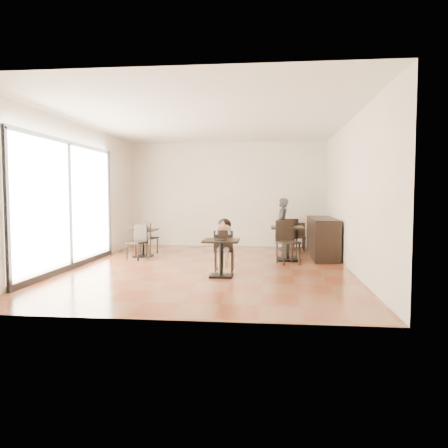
# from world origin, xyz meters

# --- Properties ---
(floor) EXTENTS (6.00, 8.00, 0.01)m
(floor) POSITION_xyz_m (0.00, 0.00, 0.00)
(floor) COLOR brown
(floor) RESTS_ON ground
(ceiling) EXTENTS (6.00, 8.00, 0.01)m
(ceiling) POSITION_xyz_m (0.00, 0.00, 3.20)
(ceiling) COLOR white
(ceiling) RESTS_ON floor
(wall_back) EXTENTS (6.00, 0.01, 3.20)m
(wall_back) POSITION_xyz_m (0.00, 4.00, 1.60)
(wall_back) COLOR silver
(wall_back) RESTS_ON floor
(wall_front) EXTENTS (6.00, 0.01, 3.20)m
(wall_front) POSITION_xyz_m (0.00, -4.00, 1.60)
(wall_front) COLOR silver
(wall_front) RESTS_ON floor
(wall_left) EXTENTS (0.01, 8.00, 3.20)m
(wall_left) POSITION_xyz_m (-3.00, 0.00, 1.60)
(wall_left) COLOR silver
(wall_left) RESTS_ON floor
(wall_right) EXTENTS (0.01, 8.00, 3.20)m
(wall_right) POSITION_xyz_m (3.00, 0.00, 1.60)
(wall_right) COLOR silver
(wall_right) RESTS_ON floor
(storefront_window) EXTENTS (0.04, 4.50, 2.60)m
(storefront_window) POSITION_xyz_m (-2.97, -0.50, 1.40)
(storefront_window) COLOR white
(storefront_window) RESTS_ON floor
(child_table) EXTENTS (0.69, 0.69, 0.73)m
(child_table) POSITION_xyz_m (0.36, -1.00, 0.36)
(child_table) COLOR black
(child_table) RESTS_ON floor
(child_chair) EXTENTS (0.39, 0.39, 0.88)m
(child_chair) POSITION_xyz_m (0.36, -0.45, 0.44)
(child_chair) COLOR black
(child_chair) RESTS_ON floor
(child) EXTENTS (0.39, 0.55, 1.10)m
(child) POSITION_xyz_m (0.36, -0.45, 0.55)
(child) COLOR gray
(child) RESTS_ON child_chair
(plate) EXTENTS (0.25, 0.25, 0.01)m
(plate) POSITION_xyz_m (0.36, -1.10, 0.74)
(plate) COLOR black
(plate) RESTS_ON child_table
(pizza_slice) EXTENTS (0.26, 0.20, 0.06)m
(pizza_slice) POSITION_xyz_m (0.36, -0.64, 0.96)
(pizza_slice) COLOR tan
(pizza_slice) RESTS_ON child
(adult_patron) EXTENTS (0.37, 0.55, 1.49)m
(adult_patron) POSITION_xyz_m (1.65, 3.24, 0.75)
(adult_patron) COLOR #313136
(adult_patron) RESTS_ON floor
(cafe_table_mid) EXTENTS (1.03, 1.03, 0.83)m
(cafe_table_mid) POSITION_xyz_m (1.72, 1.24, 0.41)
(cafe_table_mid) COLOR black
(cafe_table_mid) RESTS_ON floor
(cafe_table_left) EXTENTS (0.87, 0.87, 0.71)m
(cafe_table_left) POSITION_xyz_m (-1.95, 1.48, 0.35)
(cafe_table_left) COLOR black
(cafe_table_left) RESTS_ON floor
(cafe_table_back) EXTENTS (0.63, 0.63, 0.65)m
(cafe_table_back) POSITION_xyz_m (1.99, 3.50, 0.33)
(cafe_table_back) COLOR black
(cafe_table_back) RESTS_ON floor
(chair_mid_a) EXTENTS (0.59, 0.59, 0.99)m
(chair_mid_a) POSITION_xyz_m (1.72, 1.79, 0.50)
(chair_mid_a) COLOR black
(chair_mid_a) RESTS_ON floor
(chair_mid_b) EXTENTS (0.59, 0.59, 0.99)m
(chair_mid_b) POSITION_xyz_m (1.72, 0.69, 0.50)
(chair_mid_b) COLOR black
(chair_mid_b) RESTS_ON floor
(chair_left_a) EXTENTS (0.49, 0.49, 0.85)m
(chair_left_a) POSITION_xyz_m (-1.95, 2.03, 0.43)
(chair_left_a) COLOR black
(chair_left_a) RESTS_ON floor
(chair_left_b) EXTENTS (0.49, 0.49, 0.85)m
(chair_left_b) POSITION_xyz_m (-1.95, 0.93, 0.43)
(chair_left_b) COLOR black
(chair_left_b) RESTS_ON floor
(chair_back_a) EXTENTS (0.36, 0.36, 0.78)m
(chair_back_a) POSITION_xyz_m (2.12, 3.50, 0.39)
(chair_back_a) COLOR black
(chair_back_a) RESTS_ON floor
(chair_back_b) EXTENTS (0.36, 0.36, 0.78)m
(chair_back_b) POSITION_xyz_m (2.12, 2.99, 0.39)
(chair_back_b) COLOR black
(chair_back_b) RESTS_ON floor
(service_counter) EXTENTS (0.60, 2.40, 1.00)m
(service_counter) POSITION_xyz_m (2.65, 2.00, 0.50)
(service_counter) COLOR black
(service_counter) RESTS_ON floor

